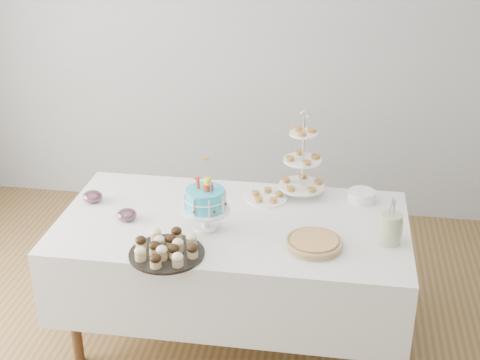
% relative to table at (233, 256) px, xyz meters
% --- Properties ---
extents(walls, '(5.04, 4.04, 2.70)m').
position_rel_table_xyz_m(walls, '(0.00, -0.30, 0.81)').
color(walls, '#949699').
rests_on(walls, floor).
extents(table, '(1.92, 1.02, 0.77)m').
position_rel_table_xyz_m(table, '(0.00, 0.00, 0.00)').
color(table, white).
rests_on(table, floor).
extents(birthday_cake, '(0.26, 0.26, 0.40)m').
position_rel_table_xyz_m(birthday_cake, '(-0.13, -0.11, 0.34)').
color(birthday_cake, white).
rests_on(birthday_cake, table).
extents(cupcake_tray, '(0.38, 0.38, 0.09)m').
position_rel_table_xyz_m(cupcake_tray, '(-0.27, -0.40, 0.27)').
color(cupcake_tray, black).
rests_on(cupcake_tray, table).
extents(pie, '(0.30, 0.30, 0.05)m').
position_rel_table_xyz_m(pie, '(0.46, -0.21, 0.25)').
color(pie, tan).
rests_on(pie, table).
extents(tiered_stand, '(0.27, 0.27, 0.53)m').
position_rel_table_xyz_m(tiered_stand, '(0.35, 0.38, 0.45)').
color(tiered_stand, silver).
rests_on(tiered_stand, table).
extents(plate_stack, '(0.16, 0.16, 0.06)m').
position_rel_table_xyz_m(plate_stack, '(0.70, 0.36, 0.26)').
color(plate_stack, white).
rests_on(plate_stack, table).
extents(pastry_plate, '(0.25, 0.25, 0.04)m').
position_rel_table_xyz_m(pastry_plate, '(0.16, 0.29, 0.24)').
color(pastry_plate, white).
rests_on(pastry_plate, table).
extents(jam_bowl_a, '(0.11, 0.11, 0.07)m').
position_rel_table_xyz_m(jam_bowl_a, '(-0.58, -0.08, 0.26)').
color(jam_bowl_a, silver).
rests_on(jam_bowl_a, table).
extents(jam_bowl_b, '(0.11, 0.11, 0.07)m').
position_rel_table_xyz_m(jam_bowl_b, '(-0.84, 0.10, 0.26)').
color(jam_bowl_b, silver).
rests_on(jam_bowl_b, table).
extents(utensil_pitcher, '(0.12, 0.11, 0.25)m').
position_rel_table_xyz_m(utensil_pitcher, '(0.84, -0.11, 0.32)').
color(utensil_pitcher, beige).
rests_on(utensil_pitcher, table).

